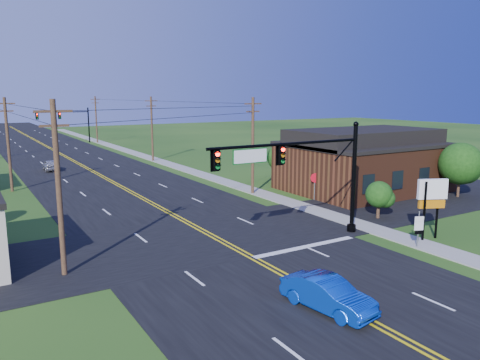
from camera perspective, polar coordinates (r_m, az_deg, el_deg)
ground at (r=21.79m, az=11.56°, el=-14.80°), size 260.00×260.00×0.00m
road_main at (r=66.39m, az=-19.11°, el=1.81°), size 16.00×220.00×0.04m
road_cross at (r=31.02m, az=-3.73°, el=-6.87°), size 70.00×10.00×0.04m
sidewalk at (r=60.14m, az=-7.22°, el=1.49°), size 2.00×160.00×0.08m
signal_mast_main at (r=28.99m, az=7.49°, el=1.44°), size 11.30×0.60×7.48m
signal_mast_far at (r=96.15m, az=-20.54°, el=6.90°), size 10.98×0.60×7.48m
brick_building at (r=47.14m, az=14.73°, el=1.65°), size 14.20×11.20×4.70m
utility_pole_left_a at (r=25.07m, az=-21.26°, el=-0.63°), size 1.80×0.28×9.00m
utility_pole_left_b at (r=49.70m, az=-26.42°, el=4.09°), size 1.80×0.28×9.00m
utility_pole_right_a at (r=43.45m, az=1.57°, el=4.42°), size 1.80×0.28×9.00m
utility_pole_right_b at (r=66.73m, az=-10.69°, el=6.30°), size 1.80×0.28×9.00m
utility_pole_right_c at (r=95.35m, az=-17.13°, el=7.17°), size 1.80×0.28×9.00m
tree_right_front at (r=46.59m, az=25.28°, el=1.82°), size 3.80×3.80×5.00m
tree_right_back at (r=50.47m, az=5.02°, el=2.78°), size 3.00×3.00×4.10m
shrub_corner at (r=36.47m, az=16.59°, el=-1.71°), size 2.00×2.00×2.86m
blue_car at (r=21.00m, az=10.64°, el=-13.62°), size 2.23×4.55×1.43m
distant_car at (r=62.01m, az=-22.09°, el=1.66°), size 1.74×4.00×1.34m
route_sign at (r=30.35m, az=20.95°, el=-5.35°), size 0.54×0.26×2.30m
stop_sign at (r=41.56m, az=9.12°, el=-0.09°), size 0.81×0.41×2.45m
pylon_sign at (r=32.06m, az=22.37°, el=-1.78°), size 1.87×1.04×3.96m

